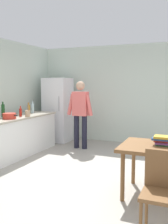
# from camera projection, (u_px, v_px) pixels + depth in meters

# --- Properties ---
(ground_plane) EXTENTS (14.00, 14.00, 0.00)m
(ground_plane) POSITION_uv_depth(u_px,v_px,m) (87.00, 177.00, 4.53)
(ground_plane) COLOR #9E998E
(wall_back) EXTENTS (6.40, 0.12, 2.70)m
(wall_back) POSITION_uv_depth(u_px,v_px,m) (129.00, 94.00, 7.13)
(wall_back) COLOR silver
(wall_back) RESTS_ON ground_plane
(kitchen_counter) EXTENTS (0.64, 2.20, 0.90)m
(kitchen_counter) POSITION_uv_depth(u_px,v_px,m) (21.00, 135.00, 5.99)
(kitchen_counter) COLOR white
(kitchen_counter) RESTS_ON ground_plane
(refrigerator) EXTENTS (0.70, 0.67, 1.80)m
(refrigerator) POSITION_uv_depth(u_px,v_px,m) (58.00, 110.00, 7.37)
(refrigerator) COLOR white
(refrigerator) RESTS_ON ground_plane
(person) EXTENTS (0.70, 0.22, 1.70)m
(person) POSITION_uv_depth(u_px,v_px,m) (80.00, 110.00, 6.48)
(person) COLOR #1E1E2D
(person) RESTS_ON ground_plane
(chair) EXTENTS (0.42, 0.42, 0.91)m
(chair) POSITION_uv_depth(u_px,v_px,m) (163.00, 187.00, 2.77)
(chair) COLOR brown
(chair) RESTS_ON ground_plane
(cooking_pot) EXTENTS (0.40, 0.28, 0.12)m
(cooking_pot) POSITION_uv_depth(u_px,v_px,m) (9.00, 116.00, 5.44)
(cooking_pot) COLOR red
(cooking_pot) RESTS_ON kitchen_counter
(utensil_jar) EXTENTS (0.11, 0.11, 0.32)m
(utensil_jar) POSITION_uv_depth(u_px,v_px,m) (28.00, 113.00, 5.82)
(utensil_jar) COLOR tan
(utensil_jar) RESTS_ON kitchen_counter
(bottle_oil_amber) EXTENTS (0.06, 0.06, 0.28)m
(bottle_oil_amber) POSITION_uv_depth(u_px,v_px,m) (29.00, 109.00, 6.35)
(bottle_oil_amber) COLOR #996619
(bottle_oil_amber) RESTS_ON kitchen_counter
(bottle_wine_green) EXTENTS (0.08, 0.08, 0.34)m
(bottle_wine_green) POSITION_uv_depth(u_px,v_px,m) (3.00, 110.00, 5.76)
(bottle_wine_green) COLOR #1E5123
(bottle_wine_green) RESTS_ON kitchen_counter
(bottle_water_clear) EXTENTS (0.07, 0.07, 0.30)m
(bottle_water_clear) POSITION_uv_depth(u_px,v_px,m) (33.00, 108.00, 6.55)
(bottle_water_clear) COLOR silver
(bottle_water_clear) RESTS_ON kitchen_counter
(bottle_sauce_red) EXTENTS (0.06, 0.06, 0.24)m
(bottle_sauce_red) POSITION_uv_depth(u_px,v_px,m) (21.00, 112.00, 5.83)
(bottle_sauce_red) COLOR #B22319
(bottle_sauce_red) RESTS_ON kitchen_counter
(book_stack) EXTENTS (0.28, 0.21, 0.14)m
(book_stack) POSITION_uv_depth(u_px,v_px,m) (162.00, 140.00, 3.70)
(book_stack) COLOR #387A47
(book_stack) RESTS_ON dining_table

